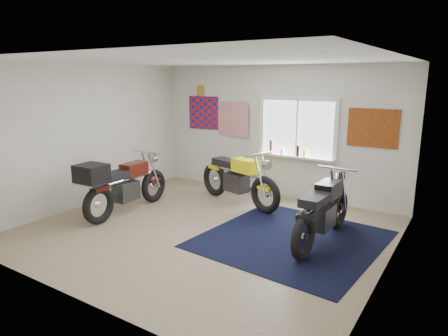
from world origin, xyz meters
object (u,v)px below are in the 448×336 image
Objects in this scene: navy_rug at (292,239)px; yellow_triumph at (238,180)px; maroon_tourer at (121,185)px; black_chrome_bike at (323,213)px.

yellow_triumph is (-1.63, 1.11, 0.48)m from navy_rug.
yellow_triumph is 2.23m from maroon_tourer.
maroon_tourer reaches higher than navy_rug.
yellow_triumph reaches higher than maroon_tourer.
maroon_tourer is at bearing -113.61° from yellow_triumph.
black_chrome_bike is (0.42, 0.16, 0.46)m from navy_rug.
yellow_triumph is at bearing 66.64° from black_chrome_bike.
black_chrome_bike is 0.99× the size of maroon_tourer.
black_chrome_bike is 3.57m from maroon_tourer.
black_chrome_bike reaches higher than navy_rug.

